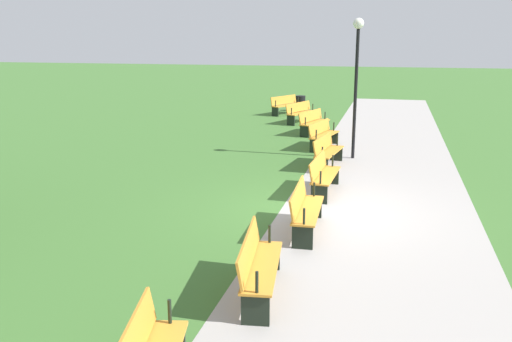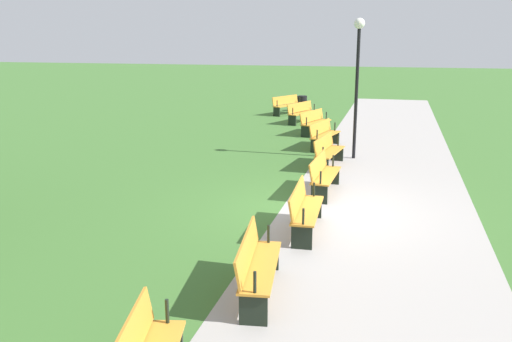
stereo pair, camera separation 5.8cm
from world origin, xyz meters
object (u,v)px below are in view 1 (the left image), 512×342
(bench_0, at_px, (286,105))
(bench_1, at_px, (301,112))
(bench_5, at_px, (323,174))
(bench_7, at_px, (258,264))
(bench_4, at_px, (327,151))
(bench_2, at_px, (313,122))
(bench_3, at_px, (323,134))
(bench_6, at_px, (305,208))
(lamp_post, at_px, (357,63))
(trash_bin, at_px, (300,103))

(bench_0, relative_size, bench_1, 0.98)
(bench_5, xyz_separation_m, bench_7, (5.52, -0.24, 0.00))
(bench_1, height_order, bench_4, same)
(bench_2, distance_m, bench_5, 8.27)
(bench_0, height_order, bench_4, same)
(bench_5, bearing_deg, bench_1, -165.07)
(bench_2, bearing_deg, bench_4, 29.91)
(bench_3, bearing_deg, bench_1, -150.11)
(bench_6, bearing_deg, bench_3, -177.53)
(bench_2, bearing_deg, bench_0, -140.14)
(lamp_post, bearing_deg, bench_7, -3.86)
(bench_3, distance_m, bench_7, 11.01)
(bench_4, distance_m, lamp_post, 2.86)
(trash_bin, bearing_deg, bench_7, 7.91)
(bench_7, xyz_separation_m, lamp_post, (-9.62, 0.65, 2.44))
(bench_5, height_order, lamp_post, lamp_post)
(bench_1, distance_m, bench_4, 8.27)
(bench_0, distance_m, trash_bin, 1.50)
(bench_0, distance_m, bench_6, 16.40)
(bench_4, relative_size, lamp_post, 0.46)
(bench_2, bearing_deg, trash_bin, -148.62)
(bench_2, height_order, bench_6, same)
(trash_bin, bearing_deg, bench_0, -18.97)
(bench_2, height_order, bench_3, same)
(bench_0, height_order, trash_bin, bench_0)
(bench_1, height_order, bench_5, same)
(bench_1, distance_m, bench_3, 5.52)
(bench_5, height_order, bench_6, same)
(bench_3, distance_m, lamp_post, 3.02)
(bench_4, bearing_deg, bench_5, 12.46)
(bench_0, xyz_separation_m, bench_5, (13.25, 3.53, 0.00))
(bench_7, bearing_deg, bench_2, 177.48)
(bench_6, relative_size, trash_bin, 2.47)
(bench_2, height_order, bench_4, same)
(bench_1, height_order, trash_bin, bench_1)
(bench_2, xyz_separation_m, bench_4, (5.39, 1.19, 0.00))
(bench_1, xyz_separation_m, bench_4, (7.99, 2.13, 0.00))
(bench_5, relative_size, trash_bin, 2.47)
(bench_4, bearing_deg, bench_3, -162.57)
(trash_bin, bearing_deg, bench_6, 9.90)
(bench_0, bearing_deg, bench_5, 42.38)
(trash_bin, bearing_deg, bench_1, 9.75)
(bench_1, distance_m, bench_7, 16.41)
(bench_5, relative_size, lamp_post, 0.45)
(bench_5, bearing_deg, bench_6, 2.50)
(bench_3, relative_size, bench_4, 1.01)
(bench_0, height_order, bench_3, same)
(bench_7, bearing_deg, bench_5, 170.02)
(bench_4, height_order, lamp_post, lamp_post)
(lamp_post, bearing_deg, bench_6, -3.41)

